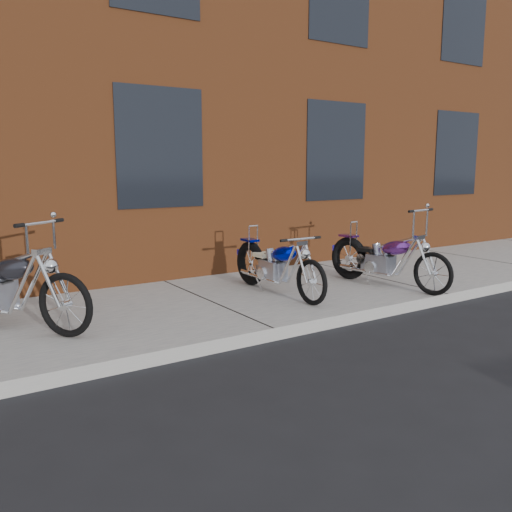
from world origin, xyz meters
TOP-DOWN VIEW (x-y plane):
  - ground at (0.00, 0.00)m, footprint 120.00×120.00m
  - sidewalk at (0.00, 1.50)m, footprint 22.00×3.00m
  - building_brick at (0.00, 8.00)m, footprint 22.00×10.00m
  - chopper_purple at (2.63, 0.86)m, footprint 0.55×2.11m
  - chopper_blue at (0.99, 1.36)m, footprint 0.51×2.09m
  - chopper_third at (-2.52, 1.68)m, footprint 1.47×2.03m

SIDE VIEW (x-z plane):
  - ground at x=0.00m, z-range 0.00..0.00m
  - sidewalk at x=0.00m, z-range 0.00..0.15m
  - chopper_blue at x=0.99m, z-range 0.07..0.98m
  - chopper_purple at x=2.63m, z-range -0.06..1.13m
  - chopper_third at x=-2.52m, z-range -0.03..1.19m
  - building_brick at x=0.00m, z-range 0.00..8.00m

